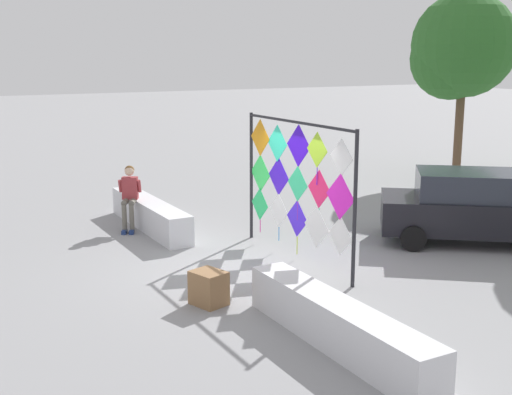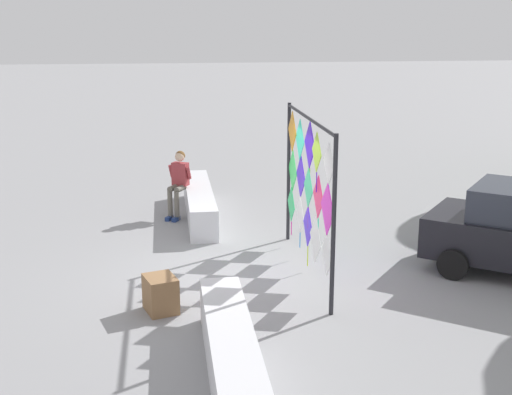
{
  "view_description": "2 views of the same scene",
  "coord_description": "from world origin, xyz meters",
  "px_view_note": "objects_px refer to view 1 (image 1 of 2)",
  "views": [
    {
      "loc": [
        10.86,
        -5.66,
        4.03
      ],
      "look_at": [
        0.2,
        0.26,
        1.42
      ],
      "focal_mm": 46.88,
      "sensor_mm": 36.0,
      "label": 1
    },
    {
      "loc": [
        11.37,
        -1.15,
        4.4
      ],
      "look_at": [
        0.23,
        0.35,
        1.46
      ],
      "focal_mm": 48.23,
      "sensor_mm": 36.0,
      "label": 2
    }
  ],
  "objects_px": {
    "kite_display_rack": "(297,178)",
    "seated_vendor": "(129,193)",
    "tree_broadleaf": "(464,48)",
    "parked_car": "(475,207)",
    "cardboard_box_large": "(209,288)"
  },
  "relations": [
    {
      "from": "seated_vendor",
      "to": "kite_display_rack",
      "type": "bearing_deg",
      "value": 29.73
    },
    {
      "from": "kite_display_rack",
      "to": "seated_vendor",
      "type": "height_order",
      "value": "kite_display_rack"
    },
    {
      "from": "cardboard_box_large",
      "to": "tree_broadleaf",
      "type": "relative_size",
      "value": 0.09
    },
    {
      "from": "parked_car",
      "to": "tree_broadleaf",
      "type": "xyz_separation_m",
      "value": [
        -5.96,
        5.54,
        3.45
      ]
    },
    {
      "from": "kite_display_rack",
      "to": "cardboard_box_large",
      "type": "distance_m",
      "value": 3.26
    },
    {
      "from": "parked_car",
      "to": "cardboard_box_large",
      "type": "height_order",
      "value": "parked_car"
    },
    {
      "from": "cardboard_box_large",
      "to": "kite_display_rack",
      "type": "bearing_deg",
      "value": 118.66
    },
    {
      "from": "seated_vendor",
      "to": "cardboard_box_large",
      "type": "bearing_deg",
      "value": -4.59
    },
    {
      "from": "kite_display_rack",
      "to": "tree_broadleaf",
      "type": "relative_size",
      "value": 0.63
    },
    {
      "from": "tree_broadleaf",
      "to": "parked_car",
      "type": "bearing_deg",
      "value": -42.91
    },
    {
      "from": "seated_vendor",
      "to": "parked_car",
      "type": "relative_size",
      "value": 0.36
    },
    {
      "from": "kite_display_rack",
      "to": "cardboard_box_large",
      "type": "height_order",
      "value": "kite_display_rack"
    },
    {
      "from": "kite_display_rack",
      "to": "seated_vendor",
      "type": "bearing_deg",
      "value": -150.27
    },
    {
      "from": "kite_display_rack",
      "to": "seated_vendor",
      "type": "xyz_separation_m",
      "value": [
        -3.8,
        -2.17,
        -0.77
      ]
    },
    {
      "from": "kite_display_rack",
      "to": "tree_broadleaf",
      "type": "distance_m",
      "value": 11.16
    }
  ]
}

